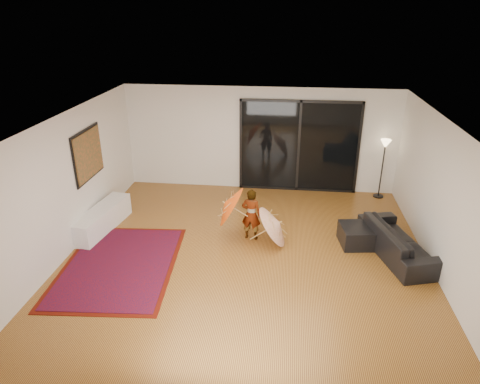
% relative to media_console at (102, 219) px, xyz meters
% --- Properties ---
extents(floor, '(7.00, 7.00, 0.00)m').
position_rel_media_console_xyz_m(floor, '(3.25, -0.77, -0.25)').
color(floor, '#AB772F').
rests_on(floor, ground).
extents(ceiling, '(7.00, 7.00, 0.00)m').
position_rel_media_console_xyz_m(ceiling, '(3.25, -0.77, 2.45)').
color(ceiling, white).
rests_on(ceiling, wall_back).
extents(wall_back, '(7.00, 0.00, 7.00)m').
position_rel_media_console_xyz_m(wall_back, '(3.25, 2.73, 1.10)').
color(wall_back, silver).
rests_on(wall_back, floor).
extents(wall_front, '(7.00, 0.00, 7.00)m').
position_rel_media_console_xyz_m(wall_front, '(3.25, -4.27, 1.10)').
color(wall_front, silver).
rests_on(wall_front, floor).
extents(wall_left, '(0.00, 7.00, 7.00)m').
position_rel_media_console_xyz_m(wall_left, '(-0.25, -0.77, 1.10)').
color(wall_left, silver).
rests_on(wall_left, floor).
extents(wall_right, '(0.00, 7.00, 7.00)m').
position_rel_media_console_xyz_m(wall_right, '(6.75, -0.77, 1.10)').
color(wall_right, silver).
rests_on(wall_right, floor).
extents(sliding_door, '(3.06, 0.07, 2.40)m').
position_rel_media_console_xyz_m(sliding_door, '(4.25, 2.70, 0.95)').
color(sliding_door, black).
rests_on(sliding_door, wall_back).
extents(painting, '(0.04, 1.28, 1.08)m').
position_rel_media_console_xyz_m(painting, '(-0.21, 0.23, 1.40)').
color(painting, black).
rests_on(painting, wall_left).
extents(media_console, '(0.69, 1.84, 0.50)m').
position_rel_media_console_xyz_m(media_console, '(0.00, 0.00, 0.00)').
color(media_console, white).
rests_on(media_console, floor).
extents(speaker, '(0.33, 0.33, 0.29)m').
position_rel_media_console_xyz_m(speaker, '(0.00, -0.49, -0.10)').
color(speaker, '#424244').
rests_on(speaker, floor).
extents(persian_rug, '(2.28, 3.05, 0.02)m').
position_rel_media_console_xyz_m(persian_rug, '(0.88, -1.35, -0.24)').
color(persian_rug, '#531107').
rests_on(persian_rug, floor).
extents(sofa, '(1.34, 2.19, 0.60)m').
position_rel_media_console_xyz_m(sofa, '(6.20, -0.33, 0.05)').
color(sofa, black).
rests_on(sofa, floor).
extents(ottoman, '(0.79, 0.79, 0.40)m').
position_rel_media_console_xyz_m(ottoman, '(5.48, -0.01, -0.05)').
color(ottoman, black).
rests_on(ottoman, floor).
extents(floor_lamp, '(0.26, 0.26, 1.52)m').
position_rel_media_console_xyz_m(floor_lamp, '(6.35, 2.48, 0.95)').
color(floor_lamp, black).
rests_on(floor_lamp, floor).
extents(child, '(0.44, 0.33, 1.12)m').
position_rel_media_console_xyz_m(child, '(3.27, -0.02, 0.31)').
color(child, '#999999').
rests_on(child, floor).
extents(parasol_orange, '(0.61, 0.90, 0.90)m').
position_rel_media_console_xyz_m(parasol_orange, '(2.72, -0.07, 0.49)').
color(parasol_orange, '#EA4F0C').
rests_on(parasol_orange, child).
extents(parasol_white, '(0.69, 0.92, 0.97)m').
position_rel_media_console_xyz_m(parasol_white, '(3.87, -0.17, 0.26)').
color(parasol_white, white).
rests_on(parasol_white, floor).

